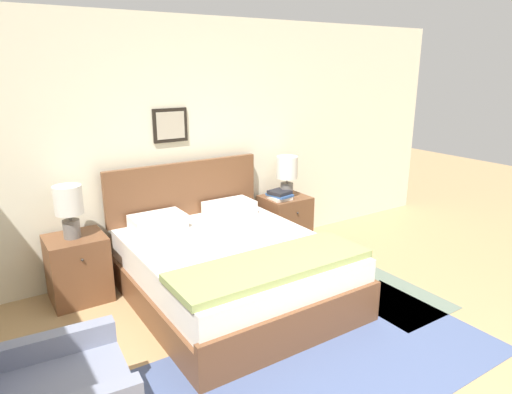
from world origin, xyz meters
name	(u,v)px	position (x,y,z in m)	size (l,w,h in m)	color
wall_back	(180,145)	(0.00, 3.19, 1.30)	(7.50, 0.09, 2.60)	beige
area_rug_main	(326,363)	(0.05, 0.88, 0.00)	(2.73, 1.42, 0.01)	#47567F
area_rug_bedside	(369,284)	(1.25, 1.59, 0.00)	(0.75, 1.58, 0.01)	slate
bed	(231,268)	(-0.02, 2.12, 0.31)	(1.71, 2.02, 1.13)	brown
nightstand_near_window	(78,268)	(-1.21, 2.88, 0.31)	(0.51, 0.49, 0.62)	brown
nightstand_by_door	(285,221)	(1.16, 2.88, 0.31)	(0.51, 0.49, 0.62)	brown
table_lamp_near_window	(69,205)	(-1.23, 2.87, 0.92)	(0.25, 0.25, 0.48)	slate
table_lamp_by_door	(287,172)	(1.18, 2.87, 0.92)	(0.25, 0.25, 0.48)	slate
book_thick_bottom	(280,198)	(1.05, 2.83, 0.64)	(0.23, 0.24, 0.04)	silver
book_hardcover_middle	(280,195)	(1.05, 2.83, 0.67)	(0.24, 0.30, 0.02)	#335693
book_novel_upper	(280,192)	(1.05, 2.83, 0.70)	(0.25, 0.25, 0.04)	#232328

